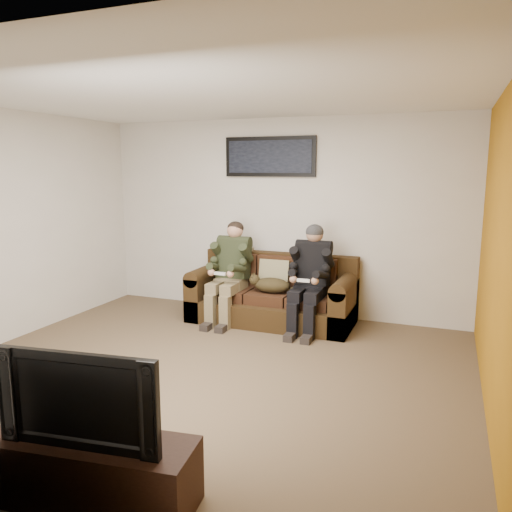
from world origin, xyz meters
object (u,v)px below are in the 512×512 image
at_px(sofa, 273,296).
at_px(framed_poster, 270,157).
at_px(person_left, 230,266).
at_px(cat, 270,285).
at_px(person_right, 310,272).
at_px(tv_stand, 91,470).
at_px(television, 87,394).

xyz_separation_m(sofa, framed_poster, (-0.20, 0.39, 1.78)).
xyz_separation_m(person_left, framed_poster, (0.33, 0.56, 1.39)).
height_order(cat, framed_poster, framed_poster).
distance_m(person_right, tv_stand, 3.65).
bearing_deg(sofa, person_left, -162.02).
relative_size(sofa, person_right, 1.62).
height_order(tv_stand, television, television).
distance_m(sofa, tv_stand, 3.78).
bearing_deg(person_right, person_left, -179.98).
xyz_separation_m(cat, tv_stand, (0.16, -3.59, -0.32)).
relative_size(sofa, framed_poster, 1.65).
bearing_deg(television, sofa, 85.49).
bearing_deg(person_left, tv_stand, -78.74).
relative_size(person_right, framed_poster, 1.02).
bearing_deg(television, cat, 85.28).
bearing_deg(cat, person_left, 178.99).
relative_size(tv_stand, television, 1.27).
height_order(sofa, television, television).
height_order(person_right, tv_stand, person_right).
xyz_separation_m(sofa, tv_stand, (0.19, -3.77, -0.12)).
bearing_deg(person_left, television, -78.74).
bearing_deg(framed_poster, person_right, -37.64).
relative_size(sofa, tv_stand, 1.65).
bearing_deg(tv_stand, sofa, 85.49).
xyz_separation_m(sofa, cat, (0.02, -0.18, 0.19)).
height_order(cat, tv_stand, cat).
bearing_deg(person_right, framed_poster, 142.36).
bearing_deg(framed_poster, television, -84.71).
xyz_separation_m(framed_poster, tv_stand, (0.39, -4.17, -1.90)).
relative_size(person_left, television, 1.29).
height_order(framed_poster, tv_stand, framed_poster).
relative_size(person_left, cat, 1.93).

